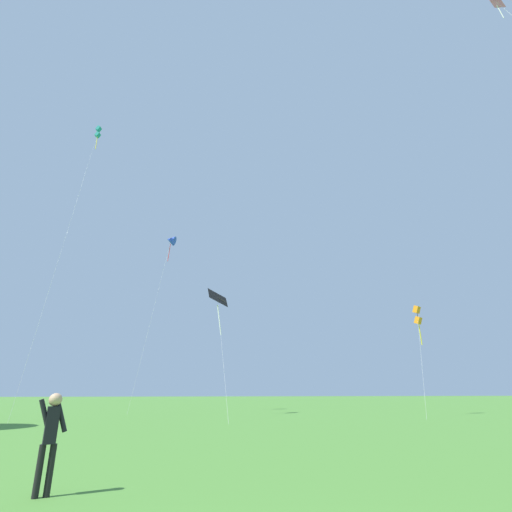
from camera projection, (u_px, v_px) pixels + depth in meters
name	position (u px, v px, depth m)	size (l,w,h in m)	color
kite_orange_box	(417.00, 316.00, 35.17)	(4.32, 5.34, 9.14)	orange
kite_black_large	(218.00, 305.00, 35.25)	(1.85, 10.61, 10.71)	black
kite_teal_box	(97.00, 135.00, 42.06)	(0.68, 10.42, 28.84)	teal
kite_blue_delta	(171.00, 240.00, 43.58)	(3.27, 4.76, 18.30)	blue
person_in_red_shirt	(50.00, 433.00, 7.30)	(0.56, 0.25, 1.75)	black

